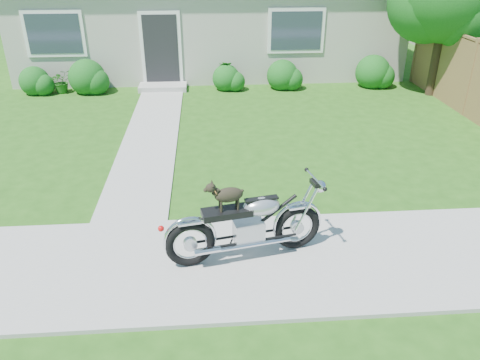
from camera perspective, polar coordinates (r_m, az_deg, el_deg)
name	(u,v)px	position (r m, az deg, el deg)	size (l,w,h in m)	color
ground	(229,262)	(6.49, -1.35, -10.00)	(80.00, 80.00, 0.00)	#235114
sidewalk	(229,261)	(6.48, -1.35, -9.86)	(24.00, 2.20, 0.04)	#9E9B93
walkway	(152,133)	(10.97, -10.68, 5.67)	(1.20, 8.00, 0.03)	#9E9B93
house	(209,0)	(17.27, -3.77, 21.00)	(12.60, 7.03, 4.50)	#AFA99E
fence	(471,78)	(13.08, 26.34, 11.07)	(0.12, 6.62, 1.90)	brown
shrub_row	(212,76)	(14.13, -3.48, 12.50)	(10.89, 1.05, 1.05)	#165317
potted_plant_left	(61,81)	(14.79, -20.94, 11.19)	(0.61, 0.53, 0.68)	#1D5817
potted_plant_right	(227,75)	(14.19, -1.61, 12.64)	(0.47, 0.47, 0.84)	#266D1E
motorcycle_with_dog	(248,224)	(6.26, 0.98, -5.34)	(2.20, 0.75, 1.18)	black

